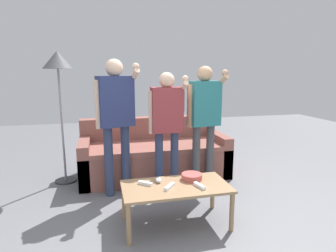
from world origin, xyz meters
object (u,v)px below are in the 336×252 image
(player_left, at_px, (116,111))
(game_remote_wand_far, at_px, (170,186))
(snack_bowl, at_px, (192,177))
(floor_lamp, at_px, (58,68))
(game_remote_wand_spare, at_px, (145,183))
(couch, at_px, (154,155))
(player_center, at_px, (167,119))
(game_remote_wand_near, at_px, (200,186))
(game_remote_nunchuk, at_px, (158,180))
(player_right, at_px, (204,112))
(coffee_table, at_px, (176,190))

(player_left, bearing_deg, game_remote_wand_far, -64.73)
(snack_bowl, height_order, game_remote_wand_far, snack_bowl)
(floor_lamp, height_order, player_left, floor_lamp)
(snack_bowl, xyz_separation_m, game_remote_wand_spare, (-0.47, -0.02, -0.01))
(couch, bearing_deg, floor_lamp, 179.31)
(player_left, height_order, player_center, player_left)
(player_left, bearing_deg, game_remote_wand_near, -53.50)
(player_center, bearing_deg, snack_bowl, -80.70)
(game_remote_wand_near, height_order, game_remote_wand_far, same)
(game_remote_nunchuk, distance_m, game_remote_wand_spare, 0.14)
(player_left, xyz_separation_m, player_center, (0.58, -0.10, -0.09))
(snack_bowl, xyz_separation_m, player_right, (0.40, 0.73, 0.53))
(snack_bowl, xyz_separation_m, game_remote_nunchuk, (-0.34, 0.01, -0.01))
(game_remote_wand_far, bearing_deg, game_remote_wand_near, -10.23)
(player_left, distance_m, game_remote_wand_spare, 0.99)
(coffee_table, relative_size, snack_bowl, 4.94)
(couch, bearing_deg, game_remote_wand_far, -94.81)
(snack_bowl, bearing_deg, floor_lamp, 136.08)
(player_left, height_order, game_remote_wand_far, player_left)
(couch, xyz_separation_m, player_right, (0.54, -0.55, 0.67))
(player_right, bearing_deg, couch, 134.18)
(game_remote_nunchuk, xyz_separation_m, player_center, (0.23, 0.63, 0.49))
(couch, bearing_deg, snack_bowl, -83.66)
(snack_bowl, distance_m, game_remote_wand_near, 0.20)
(game_remote_wand_spare, bearing_deg, game_remote_wand_far, -31.65)
(coffee_table, distance_m, game_remote_nunchuk, 0.20)
(coffee_table, height_order, player_center, player_center)
(player_left, xyz_separation_m, game_remote_wand_near, (0.69, -0.94, -0.59))
(couch, height_order, game_remote_nunchuk, couch)
(player_left, distance_m, player_right, 1.08)
(game_remote_wand_spare, bearing_deg, couch, 75.96)
(player_center, bearing_deg, game_remote_nunchuk, -110.37)
(player_center, bearing_deg, player_left, 169.87)
(player_center, bearing_deg, floor_lamp, 151.88)
(couch, height_order, player_center, player_center)
(game_remote_nunchuk, distance_m, game_remote_wand_near, 0.40)
(game_remote_wand_spare, bearing_deg, player_right, 41.10)
(player_center, distance_m, game_remote_wand_near, 0.98)
(floor_lamp, relative_size, game_remote_wand_far, 11.62)
(game_remote_wand_far, bearing_deg, game_remote_wand_spare, 148.35)
(couch, height_order, snack_bowl, couch)
(player_center, xyz_separation_m, game_remote_wand_far, (-0.16, -0.78, -0.50))
(snack_bowl, bearing_deg, player_center, 99.30)
(floor_lamp, relative_size, game_remote_wand_spare, 12.77)
(floor_lamp, xyz_separation_m, game_remote_wand_near, (1.36, -1.50, -1.08))
(coffee_table, height_order, player_left, player_left)
(game_remote_wand_far, bearing_deg, game_remote_nunchuk, 115.04)
(coffee_table, bearing_deg, game_remote_wand_near, -24.78)
(player_right, xyz_separation_m, game_remote_wand_near, (-0.38, -0.93, -0.55))
(couch, distance_m, coffee_table, 1.39)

